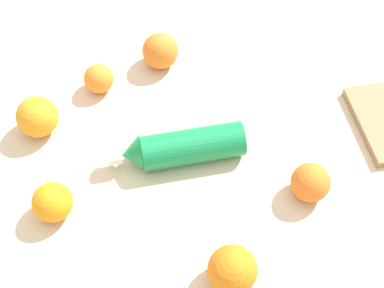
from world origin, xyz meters
TOP-DOWN VIEW (x-y plane):
  - ground_plane at (0.00, 0.00)m, footprint 2.40×2.40m
  - water_bottle at (0.04, -0.01)m, footprint 0.26×0.09m
  - orange_0 at (0.01, -0.25)m, footprint 0.08×0.08m
  - orange_1 at (0.02, 0.25)m, footprint 0.08×0.08m
  - orange_2 at (0.28, 0.05)m, footprint 0.07×0.07m
  - orange_3 at (0.15, -0.22)m, footprint 0.06×0.06m
  - orange_4 at (0.28, -0.14)m, footprint 0.08×0.08m
  - orange_5 at (-0.17, 0.14)m, footprint 0.07×0.07m

SIDE VIEW (x-z plane):
  - ground_plane at x=0.00m, z-range 0.00..0.00m
  - orange_3 at x=0.15m, z-range 0.00..0.06m
  - water_bottle at x=0.04m, z-range 0.00..0.07m
  - orange_2 at x=0.28m, z-range 0.00..0.07m
  - orange_5 at x=-0.17m, z-range 0.00..0.07m
  - orange_0 at x=0.01m, z-range 0.00..0.08m
  - orange_4 at x=0.28m, z-range 0.00..0.08m
  - orange_1 at x=0.02m, z-range 0.00..0.08m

